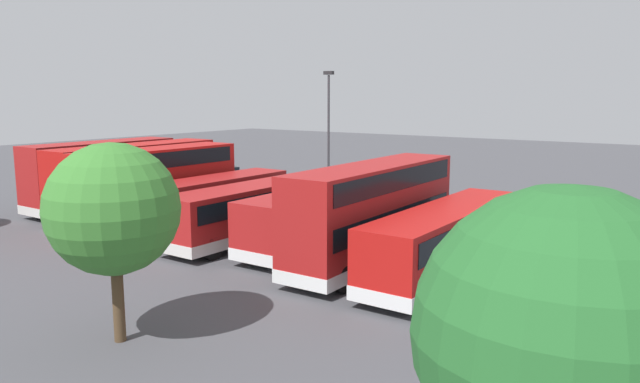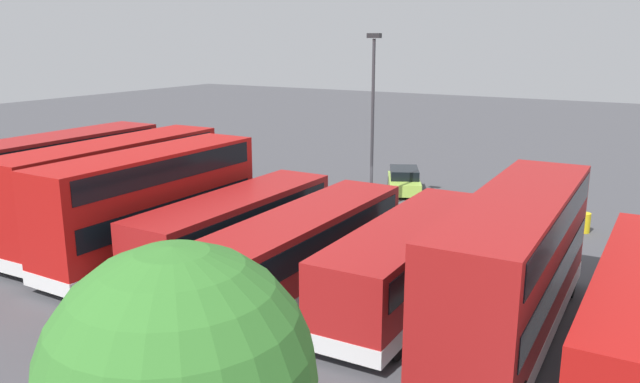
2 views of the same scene
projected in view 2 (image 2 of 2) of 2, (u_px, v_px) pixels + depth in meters
name	position (u px, v px, depth m)	size (l,w,h in m)	color
ground_plane	(379.00, 217.00, 32.51)	(140.00, 140.00, 0.00)	#47474C
bus_double_decker_second	(515.00, 264.00, 18.85)	(2.79, 11.60, 4.55)	#A51919
bus_single_deck_third	(409.00, 260.00, 21.53)	(2.73, 10.39, 2.95)	#A51919
bus_single_deck_fourth	(305.00, 248.00, 22.79)	(2.65, 11.03, 2.95)	#A51919
bus_single_deck_fifth	(236.00, 228.00, 25.18)	(2.69, 10.39, 2.95)	#A51919
bus_double_decker_sixth	(152.00, 202.00, 25.87)	(2.75, 10.45, 4.55)	#B71411
bus_double_decker_seventh	(114.00, 188.00, 28.26)	(2.84, 11.61, 4.55)	#B71411
bus_double_decker_far_end	(61.00, 179.00, 30.12)	(2.68, 10.52, 4.55)	#A51919
car_hatchback_silver	(404.00, 181.00, 37.59)	(3.38, 4.43, 1.43)	#A5D14C
car_small_green	(210.00, 164.00, 42.54)	(3.55, 4.55, 1.43)	silver
lamp_post_tall	(373.00, 112.00, 32.12)	(0.70, 0.30, 9.24)	#38383D
waste_bin_yellow	(584.00, 223.00, 29.88)	(0.60, 0.60, 0.95)	yellow
tree_leftmost	(179.00, 380.00, 9.14)	(4.05, 4.05, 6.25)	#4C3823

